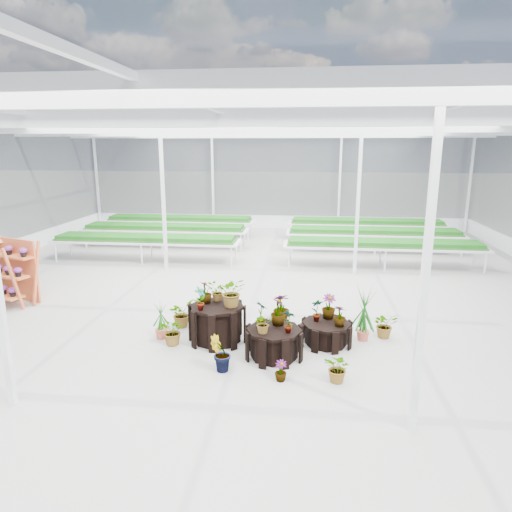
# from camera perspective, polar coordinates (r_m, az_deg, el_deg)

# --- Properties ---
(ground_plane) EXTENTS (24.00, 24.00, 0.00)m
(ground_plane) POSITION_cam_1_polar(r_m,az_deg,el_deg) (10.73, -1.91, -7.66)
(ground_plane) COLOR gray
(ground_plane) RESTS_ON ground
(greenhouse_shell) EXTENTS (18.00, 24.00, 4.50)m
(greenhouse_shell) POSITION_cam_1_polar(r_m,az_deg,el_deg) (10.13, -2.01, 4.29)
(greenhouse_shell) COLOR white
(greenhouse_shell) RESTS_ON ground
(steel_frame) EXTENTS (18.00, 24.00, 4.50)m
(steel_frame) POSITION_cam_1_polar(r_m,az_deg,el_deg) (10.13, -2.01, 4.29)
(steel_frame) COLOR silver
(steel_frame) RESTS_ON ground
(nursery_benches) EXTENTS (16.00, 7.00, 0.84)m
(nursery_benches) POSITION_cam_1_polar(r_m,az_deg,el_deg) (17.50, 1.38, 2.20)
(nursery_benches) COLOR silver
(nursery_benches) RESTS_ON ground
(plinth_tall) EXTENTS (1.14, 1.14, 0.77)m
(plinth_tall) POSITION_cam_1_polar(r_m,az_deg,el_deg) (9.39, -4.86, -8.37)
(plinth_tall) COLOR black
(plinth_tall) RESTS_ON ground
(plinth_mid) EXTENTS (1.36, 1.36, 0.57)m
(plinth_mid) POSITION_cam_1_polar(r_m,az_deg,el_deg) (8.74, 2.28, -10.80)
(plinth_mid) COLOR black
(plinth_mid) RESTS_ON ground
(plinth_low) EXTENTS (1.27, 1.27, 0.46)m
(plinth_low) POSITION_cam_1_polar(r_m,az_deg,el_deg) (9.40, 8.76, -9.50)
(plinth_low) COLOR black
(plinth_low) RESTS_ON ground
(shelf_rack) EXTENTS (1.71, 1.28, 1.61)m
(shelf_rack) POSITION_cam_1_polar(r_m,az_deg,el_deg) (12.99, -28.82, -1.83)
(shelf_rack) COLOR #BF552B
(shelf_rack) RESTS_ON ground
(nursery_plants) EXTENTS (5.11, 3.17, 1.38)m
(nursery_plants) POSITION_cam_1_polar(r_m,az_deg,el_deg) (9.32, -0.16, -7.55)
(nursery_plants) COLOR #134E11
(nursery_plants) RESTS_ON ground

